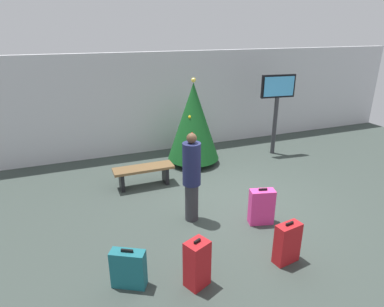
{
  "coord_description": "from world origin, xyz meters",
  "views": [
    {
      "loc": [
        -3.12,
        -5.48,
        3.51
      ],
      "look_at": [
        -0.64,
        0.87,
        0.9
      ],
      "focal_mm": 30.76,
      "sensor_mm": 36.0,
      "label": 1
    }
  ],
  "objects_px": {
    "holiday_tree": "(193,122)",
    "flight_info_kiosk": "(277,98)",
    "waiting_bench": "(144,172)",
    "suitcase_1": "(261,207)",
    "traveller_0": "(192,176)",
    "suitcase_2": "(197,264)",
    "suitcase_0": "(287,243)",
    "suitcase_3": "(129,269)"
  },
  "relations": [
    {
      "from": "holiday_tree",
      "to": "flight_info_kiosk",
      "type": "xyz_separation_m",
      "value": [
        2.48,
        -0.15,
        0.46
      ]
    },
    {
      "from": "waiting_bench",
      "to": "suitcase_1",
      "type": "relative_size",
      "value": 1.91
    },
    {
      "from": "traveller_0",
      "to": "suitcase_2",
      "type": "height_order",
      "value": "traveller_0"
    },
    {
      "from": "suitcase_1",
      "to": "suitcase_2",
      "type": "xyz_separation_m",
      "value": [
        -1.75,
        -1.07,
        0.02
      ]
    },
    {
      "from": "holiday_tree",
      "to": "suitcase_0",
      "type": "xyz_separation_m",
      "value": [
        -0.14,
        -4.37,
        -0.84
      ]
    },
    {
      "from": "suitcase_0",
      "to": "suitcase_3",
      "type": "relative_size",
      "value": 1.15
    },
    {
      "from": "holiday_tree",
      "to": "suitcase_1",
      "type": "height_order",
      "value": "holiday_tree"
    },
    {
      "from": "suitcase_1",
      "to": "suitcase_3",
      "type": "bearing_deg",
      "value": -164.79
    },
    {
      "from": "flight_info_kiosk",
      "to": "suitcase_3",
      "type": "relative_size",
      "value": 3.7
    },
    {
      "from": "suitcase_3",
      "to": "waiting_bench",
      "type": "bearing_deg",
      "value": 72.6
    },
    {
      "from": "waiting_bench",
      "to": "suitcase_0",
      "type": "bearing_deg",
      "value": -67.11
    },
    {
      "from": "traveller_0",
      "to": "suitcase_2",
      "type": "relative_size",
      "value": 2.29
    },
    {
      "from": "traveller_0",
      "to": "suitcase_0",
      "type": "relative_size",
      "value": 2.45
    },
    {
      "from": "suitcase_3",
      "to": "flight_info_kiosk",
      "type": "bearing_deg",
      "value": 37.19
    },
    {
      "from": "suitcase_0",
      "to": "flight_info_kiosk",
      "type": "bearing_deg",
      "value": 58.14
    },
    {
      "from": "holiday_tree",
      "to": "suitcase_0",
      "type": "height_order",
      "value": "holiday_tree"
    },
    {
      "from": "flight_info_kiosk",
      "to": "suitcase_1",
      "type": "distance_m",
      "value": 4.13
    },
    {
      "from": "waiting_bench",
      "to": "suitcase_1",
      "type": "xyz_separation_m",
      "value": [
        1.7,
        -2.37,
        -0.01
      ]
    },
    {
      "from": "suitcase_3",
      "to": "suitcase_2",
      "type": "bearing_deg",
      "value": -20.47
    },
    {
      "from": "suitcase_1",
      "to": "flight_info_kiosk",
      "type": "bearing_deg",
      "value": 52.51
    },
    {
      "from": "holiday_tree",
      "to": "suitcase_1",
      "type": "xyz_separation_m",
      "value": [
        0.1,
        -3.26,
        -0.84
      ]
    },
    {
      "from": "suitcase_0",
      "to": "suitcase_3",
      "type": "distance_m",
      "value": 2.47
    },
    {
      "from": "flight_info_kiosk",
      "to": "waiting_bench",
      "type": "height_order",
      "value": "flight_info_kiosk"
    },
    {
      "from": "waiting_bench",
      "to": "suitcase_2",
      "type": "bearing_deg",
      "value": -90.86
    },
    {
      "from": "flight_info_kiosk",
      "to": "traveller_0",
      "type": "bearing_deg",
      "value": -144.86
    },
    {
      "from": "holiday_tree",
      "to": "suitcase_0",
      "type": "bearing_deg",
      "value": -91.8
    },
    {
      "from": "suitcase_1",
      "to": "suitcase_2",
      "type": "height_order",
      "value": "suitcase_2"
    },
    {
      "from": "waiting_bench",
      "to": "suitcase_3",
      "type": "distance_m",
      "value": 3.24
    },
    {
      "from": "waiting_bench",
      "to": "traveller_0",
      "type": "height_order",
      "value": "traveller_0"
    },
    {
      "from": "flight_info_kiosk",
      "to": "traveller_0",
      "type": "height_order",
      "value": "flight_info_kiosk"
    },
    {
      "from": "suitcase_0",
      "to": "suitcase_1",
      "type": "bearing_deg",
      "value": 78.06
    },
    {
      "from": "traveller_0",
      "to": "suitcase_1",
      "type": "height_order",
      "value": "traveller_0"
    },
    {
      "from": "flight_info_kiosk",
      "to": "holiday_tree",
      "type": "bearing_deg",
      "value": 176.62
    },
    {
      "from": "waiting_bench",
      "to": "holiday_tree",
      "type": "bearing_deg",
      "value": 29.08
    },
    {
      "from": "flight_info_kiosk",
      "to": "suitcase_0",
      "type": "relative_size",
      "value": 3.21
    },
    {
      "from": "suitcase_0",
      "to": "suitcase_3",
      "type": "bearing_deg",
      "value": 171.11
    },
    {
      "from": "flight_info_kiosk",
      "to": "suitcase_3",
      "type": "distance_m",
      "value": 6.49
    },
    {
      "from": "flight_info_kiosk",
      "to": "suitcase_1",
      "type": "height_order",
      "value": "flight_info_kiosk"
    },
    {
      "from": "suitcase_2",
      "to": "suitcase_3",
      "type": "distance_m",
      "value": 0.98
    },
    {
      "from": "waiting_bench",
      "to": "traveller_0",
      "type": "xyz_separation_m",
      "value": [
        0.52,
        -1.77,
        0.57
      ]
    },
    {
      "from": "flight_info_kiosk",
      "to": "waiting_bench",
      "type": "relative_size",
      "value": 1.65
    },
    {
      "from": "traveller_0",
      "to": "suitcase_3",
      "type": "relative_size",
      "value": 2.83
    }
  ]
}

